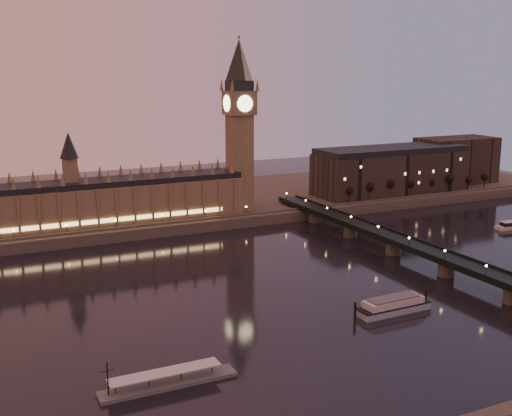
# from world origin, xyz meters

# --- Properties ---
(ground) EXTENTS (700.00, 700.00, 0.00)m
(ground) POSITION_xyz_m (0.00, 0.00, 0.00)
(ground) COLOR black
(ground) RESTS_ON ground
(far_embankment) EXTENTS (560.00, 130.00, 6.00)m
(far_embankment) POSITION_xyz_m (30.00, 165.00, 3.00)
(far_embankment) COLOR #423D35
(far_embankment) RESTS_ON ground
(palace_of_westminster) EXTENTS (180.00, 26.62, 52.00)m
(palace_of_westminster) POSITION_xyz_m (-40.12, 120.99, 21.71)
(palace_of_westminster) COLOR brown
(palace_of_westminster) RESTS_ON ground
(big_ben) EXTENTS (17.68, 17.68, 104.00)m
(big_ben) POSITION_xyz_m (53.99, 120.99, 63.95)
(big_ben) COLOR brown
(big_ben) RESTS_ON ground
(westminster_bridge) EXTENTS (13.20, 260.00, 15.30)m
(westminster_bridge) POSITION_xyz_m (91.61, 0.00, 5.52)
(westminster_bridge) COLOR black
(westminster_bridge) RESTS_ON ground
(city_block) EXTENTS (155.00, 45.00, 34.00)m
(city_block) POSITION_xyz_m (194.94, 130.93, 22.24)
(city_block) COLOR black
(city_block) RESTS_ON ground
(bare_tree_0) EXTENTS (5.46, 5.46, 11.09)m
(bare_tree_0) POSITION_xyz_m (127.05, 109.00, 14.26)
(bare_tree_0) COLOR black
(bare_tree_0) RESTS_ON ground
(bare_tree_1) EXTENTS (5.46, 5.46, 11.09)m
(bare_tree_1) POSITION_xyz_m (143.69, 109.00, 14.26)
(bare_tree_1) COLOR black
(bare_tree_1) RESTS_ON ground
(bare_tree_2) EXTENTS (5.46, 5.46, 11.09)m
(bare_tree_2) POSITION_xyz_m (160.33, 109.00, 14.26)
(bare_tree_2) COLOR black
(bare_tree_2) RESTS_ON ground
(bare_tree_3) EXTENTS (5.46, 5.46, 11.09)m
(bare_tree_3) POSITION_xyz_m (176.97, 109.00, 14.26)
(bare_tree_3) COLOR black
(bare_tree_3) RESTS_ON ground
(bare_tree_4) EXTENTS (5.46, 5.46, 11.09)m
(bare_tree_4) POSITION_xyz_m (193.61, 109.00, 14.26)
(bare_tree_4) COLOR black
(bare_tree_4) RESTS_ON ground
(bare_tree_5) EXTENTS (5.46, 5.46, 11.09)m
(bare_tree_5) POSITION_xyz_m (210.26, 109.00, 14.26)
(bare_tree_5) COLOR black
(bare_tree_5) RESTS_ON ground
(bare_tree_6) EXTENTS (5.46, 5.46, 11.09)m
(bare_tree_6) POSITION_xyz_m (226.90, 109.00, 14.26)
(bare_tree_6) COLOR black
(bare_tree_6) RESTS_ON ground
(bare_tree_7) EXTENTS (5.46, 5.46, 11.09)m
(bare_tree_7) POSITION_xyz_m (243.54, 109.00, 14.26)
(bare_tree_7) COLOR black
(bare_tree_7) RESTS_ON ground
(moored_barge) EXTENTS (35.10, 9.33, 6.44)m
(moored_barge) POSITION_xyz_m (43.49, -43.98, 2.72)
(moored_barge) COLOR #8D9FB3
(moored_barge) RESTS_ON ground
(pontoon_pier) EXTENTS (41.29, 6.88, 11.01)m
(pontoon_pier) POSITION_xyz_m (-52.23, -62.29, 1.19)
(pontoon_pier) COLOR #595B5E
(pontoon_pier) RESTS_ON ground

